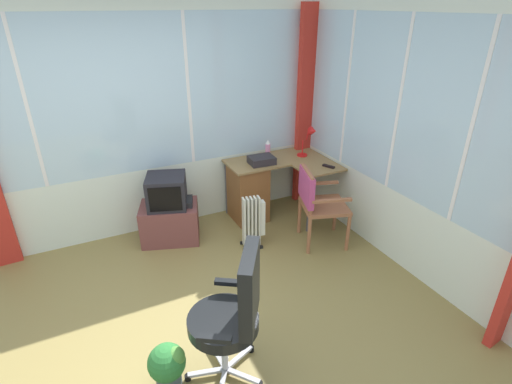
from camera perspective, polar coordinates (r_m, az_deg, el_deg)
name	(u,v)px	position (r m, az deg, el deg)	size (l,w,h in m)	color
ground	(181,348)	(3.47, -10.92, -21.54)	(5.79, 4.91, 0.06)	olive
north_window_panel	(118,127)	(4.50, -19.51, 9.01)	(4.79, 0.07, 2.61)	silver
east_window_panel	(428,149)	(3.89, 23.82, 5.81)	(0.07, 3.91, 2.61)	silver
curtain_corner	(305,110)	(5.16, 7.18, 11.80)	(0.24, 0.07, 2.51)	red
desk	(253,188)	(4.89, -0.50, 0.54)	(1.22, 0.94, 0.74)	olive
desk_lamp	(310,137)	(4.95, 7.97, 8.02)	(0.23, 0.20, 0.39)	red
tv_remote	(329,166)	(4.71, 10.57, 3.72)	(0.04, 0.15, 0.02)	black
spray_bottle	(268,148)	(4.96, 1.74, 6.44)	(0.06, 0.06, 0.22)	pink
paper_tray	(262,160)	(4.73, 0.82, 4.69)	(0.30, 0.23, 0.09)	#282428
wooden_armchair	(315,197)	(4.33, 8.56, -0.77)	(0.61, 0.61, 0.90)	#9C5F3E
office_chair	(235,310)	(2.77, -3.15, -16.84)	(0.60, 0.62, 1.10)	#B7B7BF
tv_on_stand	(169,212)	(4.55, -12.57, -2.89)	(0.75, 0.62, 0.80)	brown
space_heater	(254,222)	(4.33, -0.33, -4.39)	(0.28, 0.21, 0.62)	silver
potted_plant	(168,364)	(3.06, -12.75, -23.38)	(0.27, 0.27, 0.37)	#3F5156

